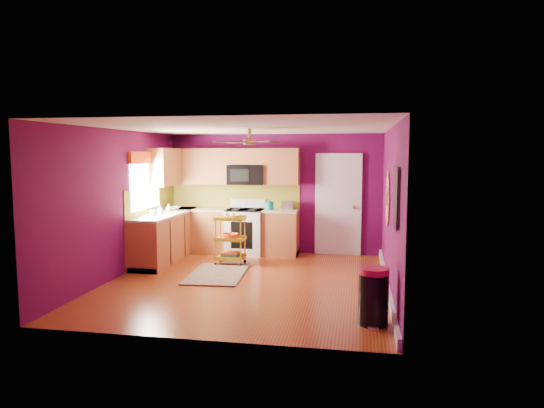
# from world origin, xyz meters

# --- Properties ---
(ground) EXTENTS (5.00, 5.00, 0.00)m
(ground) POSITION_xyz_m (0.00, 0.00, 0.00)
(ground) COLOR maroon
(ground) RESTS_ON ground
(room_envelope) EXTENTS (4.54, 5.04, 2.52)m
(room_envelope) POSITION_xyz_m (0.03, 0.00, 1.63)
(room_envelope) COLOR #580A45
(room_envelope) RESTS_ON ground
(lower_cabinets) EXTENTS (2.81, 2.31, 0.94)m
(lower_cabinets) POSITION_xyz_m (-1.35, 1.82, 0.43)
(lower_cabinets) COLOR #974F29
(lower_cabinets) RESTS_ON ground
(electric_range) EXTENTS (0.76, 0.66, 1.13)m
(electric_range) POSITION_xyz_m (-0.55, 2.17, 0.48)
(electric_range) COLOR white
(electric_range) RESTS_ON ground
(upper_cabinetry) EXTENTS (2.80, 2.30, 1.26)m
(upper_cabinetry) POSITION_xyz_m (-1.24, 2.17, 1.80)
(upper_cabinetry) COLOR #974F29
(upper_cabinetry) RESTS_ON ground
(left_window) EXTENTS (0.08, 1.35, 1.08)m
(left_window) POSITION_xyz_m (-2.22, 1.05, 1.74)
(left_window) COLOR white
(left_window) RESTS_ON ground
(panel_door) EXTENTS (0.95, 0.11, 2.15)m
(panel_door) POSITION_xyz_m (1.35, 2.47, 1.02)
(panel_door) COLOR white
(panel_door) RESTS_ON ground
(right_wall_art) EXTENTS (0.04, 2.74, 1.04)m
(right_wall_art) POSITION_xyz_m (2.23, -0.34, 1.44)
(right_wall_art) COLOR black
(right_wall_art) RESTS_ON ground
(ceiling_fan) EXTENTS (1.01, 1.01, 0.26)m
(ceiling_fan) POSITION_xyz_m (0.00, 0.20, 2.29)
(ceiling_fan) COLOR #BF8C3F
(ceiling_fan) RESTS_ON ground
(shag_rug) EXTENTS (1.02, 1.56, 0.02)m
(shag_rug) POSITION_xyz_m (-0.63, 0.38, 0.01)
(shag_rug) COLOR black
(shag_rug) RESTS_ON ground
(rolling_cart) EXTENTS (0.55, 0.40, 0.99)m
(rolling_cart) POSITION_xyz_m (-0.61, 1.21, 0.51)
(rolling_cart) COLOR gold
(rolling_cart) RESTS_ON ground
(trash_can) EXTENTS (0.38, 0.41, 0.71)m
(trash_can) POSITION_xyz_m (1.96, -1.63, 0.35)
(trash_can) COLOR black
(trash_can) RESTS_ON ground
(teal_kettle) EXTENTS (0.18, 0.18, 0.21)m
(teal_kettle) POSITION_xyz_m (-0.05, 2.21, 1.02)
(teal_kettle) COLOR teal
(teal_kettle) RESTS_ON lower_cabinets
(toaster) EXTENTS (0.22, 0.15, 0.18)m
(toaster) POSITION_xyz_m (0.34, 2.27, 1.03)
(toaster) COLOR beige
(toaster) RESTS_ON lower_cabinets
(soap_bottle_a) EXTENTS (0.08, 0.08, 0.18)m
(soap_bottle_a) POSITION_xyz_m (-1.96, 1.10, 1.03)
(soap_bottle_a) COLOR #EA3F72
(soap_bottle_a) RESTS_ON lower_cabinets
(soap_bottle_b) EXTENTS (0.12, 0.12, 0.15)m
(soap_bottle_b) POSITION_xyz_m (-1.98, 1.58, 1.02)
(soap_bottle_b) COLOR white
(soap_bottle_b) RESTS_ON lower_cabinets
(counter_dish) EXTENTS (0.25, 0.25, 0.06)m
(counter_dish) POSITION_xyz_m (-1.98, 1.89, 0.97)
(counter_dish) COLOR white
(counter_dish) RESTS_ON lower_cabinets
(counter_cup) EXTENTS (0.14, 0.14, 0.11)m
(counter_cup) POSITION_xyz_m (-1.99, 0.84, 0.99)
(counter_cup) COLOR white
(counter_cup) RESTS_ON lower_cabinets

